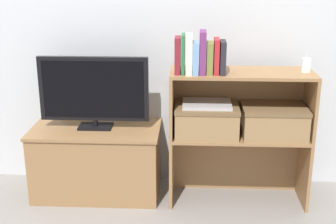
{
  "coord_description": "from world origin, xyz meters",
  "views": [
    {
      "loc": [
        0.14,
        -2.69,
        1.55
      ],
      "look_at": [
        0.0,
        0.17,
        0.61
      ],
      "focal_mm": 50.0,
      "sensor_mm": 36.0,
      "label": 1
    }
  ],
  "objects_px": {
    "book_charcoal": "(223,57)",
    "storage_basket_right": "(274,120)",
    "book_maroon": "(178,55)",
    "book_skyblue": "(196,58)",
    "baby_monitor": "(306,65)",
    "laptop": "(207,104)",
    "book_plum": "(203,52)",
    "book_forest": "(183,54)",
    "book_crimson": "(216,56)",
    "book_ivory": "(189,54)",
    "storage_basket_left": "(207,118)",
    "book_olive": "(210,58)",
    "tv_stand": "(97,160)",
    "tv": "(94,91)"
  },
  "relations": [
    {
      "from": "book_ivory",
      "to": "tv_stand",
      "type": "bearing_deg",
      "value": 168.86
    },
    {
      "from": "tv",
      "to": "book_maroon",
      "type": "xyz_separation_m",
      "value": [
        0.55,
        -0.12,
        0.26
      ]
    },
    {
      "from": "book_maroon",
      "to": "tv",
      "type": "bearing_deg",
      "value": 167.66
    },
    {
      "from": "tv_stand",
      "to": "book_skyblue",
      "type": "xyz_separation_m",
      "value": [
        0.66,
        -0.12,
        0.74
      ]
    },
    {
      "from": "tv",
      "to": "book_plum",
      "type": "height_order",
      "value": "book_plum"
    },
    {
      "from": "book_plum",
      "to": "baby_monitor",
      "type": "distance_m",
      "value": 0.65
    },
    {
      "from": "tv",
      "to": "laptop",
      "type": "bearing_deg",
      "value": -5.56
    },
    {
      "from": "book_forest",
      "to": "book_olive",
      "type": "bearing_deg",
      "value": 0.0
    },
    {
      "from": "storage_basket_left",
      "to": "book_plum",
      "type": "bearing_deg",
      "value": -126.31
    },
    {
      "from": "book_maroon",
      "to": "book_crimson",
      "type": "xyz_separation_m",
      "value": [
        0.23,
        0.0,
        -0.0
      ]
    },
    {
      "from": "baby_monitor",
      "to": "storage_basket_right",
      "type": "relative_size",
      "value": 0.29
    },
    {
      "from": "storage_basket_left",
      "to": "storage_basket_right",
      "type": "height_order",
      "value": "same"
    },
    {
      "from": "book_maroon",
      "to": "book_skyblue",
      "type": "height_order",
      "value": "book_maroon"
    },
    {
      "from": "tv",
      "to": "book_forest",
      "type": "relative_size",
      "value": 3.02
    },
    {
      "from": "book_skyblue",
      "to": "book_plum",
      "type": "relative_size",
      "value": 0.74
    },
    {
      "from": "book_skyblue",
      "to": "storage_basket_right",
      "type": "bearing_deg",
      "value": 5.5
    },
    {
      "from": "storage_basket_right",
      "to": "book_crimson",
      "type": "bearing_deg",
      "value": -172.7
    },
    {
      "from": "book_maroon",
      "to": "storage_basket_right",
      "type": "bearing_deg",
      "value": 4.53
    },
    {
      "from": "book_forest",
      "to": "baby_monitor",
      "type": "relative_size",
      "value": 2.02
    },
    {
      "from": "tv_stand",
      "to": "book_plum",
      "type": "xyz_separation_m",
      "value": [
        0.7,
        -0.12,
        0.78
      ]
    },
    {
      "from": "storage_basket_right",
      "to": "book_plum",
      "type": "bearing_deg",
      "value": -174.0
    },
    {
      "from": "tv",
      "to": "book_crimson",
      "type": "distance_m",
      "value": 0.84
    },
    {
      "from": "tv_stand",
      "to": "book_forest",
      "type": "relative_size",
      "value": 3.61
    },
    {
      "from": "book_olive",
      "to": "baby_monitor",
      "type": "relative_size",
      "value": 1.64
    },
    {
      "from": "storage_basket_right",
      "to": "book_maroon",
      "type": "bearing_deg",
      "value": -175.47
    },
    {
      "from": "book_skyblue",
      "to": "book_charcoal",
      "type": "height_order",
      "value": "book_charcoal"
    },
    {
      "from": "tv_stand",
      "to": "baby_monitor",
      "type": "bearing_deg",
      "value": -2.5
    },
    {
      "from": "tv_stand",
      "to": "book_charcoal",
      "type": "height_order",
      "value": "book_charcoal"
    },
    {
      "from": "book_skyblue",
      "to": "storage_basket_left",
      "type": "xyz_separation_m",
      "value": [
        0.08,
        0.05,
        -0.4
      ]
    },
    {
      "from": "book_ivory",
      "to": "book_crimson",
      "type": "xyz_separation_m",
      "value": [
        0.16,
        0.0,
        -0.01
      ]
    },
    {
      "from": "tv",
      "to": "book_charcoal",
      "type": "xyz_separation_m",
      "value": [
        0.82,
        -0.12,
        0.25
      ]
    },
    {
      "from": "laptop",
      "to": "book_maroon",
      "type": "bearing_deg",
      "value": -165.38
    },
    {
      "from": "book_maroon",
      "to": "book_forest",
      "type": "relative_size",
      "value": 0.93
    },
    {
      "from": "tv",
      "to": "book_charcoal",
      "type": "distance_m",
      "value": 0.87
    },
    {
      "from": "storage_basket_right",
      "to": "book_forest",
      "type": "bearing_deg",
      "value": -175.21
    },
    {
      "from": "book_plum",
      "to": "laptop",
      "type": "relative_size",
      "value": 0.84
    },
    {
      "from": "book_ivory",
      "to": "book_plum",
      "type": "bearing_deg",
      "value": 0.0
    },
    {
      "from": "book_forest",
      "to": "book_plum",
      "type": "relative_size",
      "value": 0.92
    },
    {
      "from": "book_forest",
      "to": "storage_basket_right",
      "type": "distance_m",
      "value": 0.72
    },
    {
      "from": "book_plum",
      "to": "laptop",
      "type": "bearing_deg",
      "value": 53.69
    },
    {
      "from": "book_skyblue",
      "to": "storage_basket_left",
      "type": "distance_m",
      "value": 0.41
    },
    {
      "from": "book_maroon",
      "to": "baby_monitor",
      "type": "xyz_separation_m",
      "value": [
        0.79,
        0.06,
        -0.07
      ]
    },
    {
      "from": "baby_monitor",
      "to": "laptop",
      "type": "xyz_separation_m",
      "value": [
        -0.6,
        -0.02,
        -0.26
      ]
    },
    {
      "from": "baby_monitor",
      "to": "laptop",
      "type": "height_order",
      "value": "baby_monitor"
    },
    {
      "from": "book_crimson",
      "to": "storage_basket_left",
      "type": "xyz_separation_m",
      "value": [
        -0.05,
        0.05,
        -0.42
      ]
    },
    {
      "from": "tv_stand",
      "to": "tv",
      "type": "height_order",
      "value": "tv"
    },
    {
      "from": "book_charcoal",
      "to": "storage_basket_right",
      "type": "relative_size",
      "value": 0.49
    },
    {
      "from": "book_plum",
      "to": "book_crimson",
      "type": "bearing_deg",
      "value": 0.0
    },
    {
      "from": "book_maroon",
      "to": "laptop",
      "type": "bearing_deg",
      "value": 14.62
    },
    {
      "from": "book_charcoal",
      "to": "storage_basket_left",
      "type": "relative_size",
      "value": 0.49
    }
  ]
}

